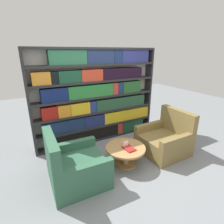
{
  "coord_description": "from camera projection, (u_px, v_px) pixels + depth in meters",
  "views": [
    {
      "loc": [
        -1.63,
        -2.35,
        2.15
      ],
      "look_at": [
        0.02,
        0.71,
        0.94
      ],
      "focal_mm": 28.0,
      "sensor_mm": 36.0,
      "label": 1
    }
  ],
  "objects": [
    {
      "name": "ground_plane",
      "position": [
        129.0,
        168.0,
        3.39
      ],
      "size": [
        14.0,
        14.0,
        0.0
      ],
      "primitive_type": "plane",
      "color": "gray"
    },
    {
      "name": "bookshelf",
      "position": [
        98.0,
        98.0,
        4.24
      ],
      "size": [
        3.08,
        0.3,
        2.24
      ],
      "color": "silver",
      "rests_on": "ground_plane"
    },
    {
      "name": "armchair_left",
      "position": [
        75.0,
        167.0,
        2.96
      ],
      "size": [
        0.95,
        0.95,
        0.94
      ],
      "rotation": [
        0.0,
        0.0,
        1.54
      ],
      "color": "#336047",
      "rests_on": "ground_plane"
    },
    {
      "name": "armchair_right",
      "position": [
        165.0,
        140.0,
        3.88
      ],
      "size": [
        0.93,
        0.93,
        0.94
      ],
      "rotation": [
        0.0,
        0.0,
        -1.56
      ],
      "color": "olive",
      "rests_on": "ground_plane"
    },
    {
      "name": "coffee_table",
      "position": [
        125.0,
        152.0,
        3.44
      ],
      "size": [
        0.78,
        0.78,
        0.39
      ],
      "color": "#AD7F4C",
      "rests_on": "ground_plane"
    },
    {
      "name": "table_sign",
      "position": [
        126.0,
        145.0,
        3.39
      ],
      "size": [
        0.11,
        0.06,
        0.12
      ],
      "color": "black",
      "rests_on": "coffee_table"
    },
    {
      "name": "stray_book",
      "position": [
        129.0,
        148.0,
        3.33
      ],
      "size": [
        0.19,
        0.26,
        0.03
      ],
      "color": "maroon",
      "rests_on": "coffee_table"
    }
  ]
}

